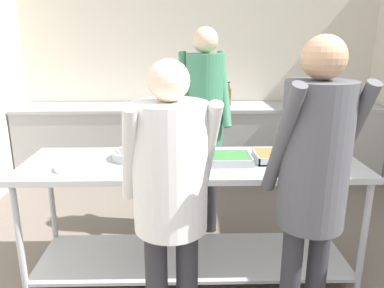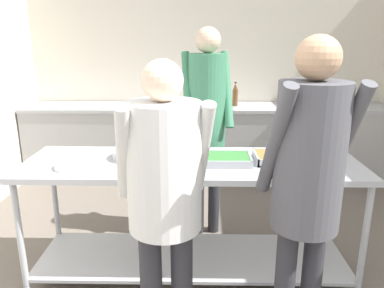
{
  "view_description": "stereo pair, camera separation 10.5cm",
  "coord_description": "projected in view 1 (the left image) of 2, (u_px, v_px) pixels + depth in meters",
  "views": [
    {
      "loc": [
        -0.21,
        -0.79,
        1.73
      ],
      "look_at": [
        -0.15,
        1.81,
        0.99
      ],
      "focal_mm": 35.0,
      "sensor_mm": 36.0,
      "label": 1
    },
    {
      "loc": [
        -0.1,
        -0.79,
        1.73
      ],
      "look_at": [
        -0.15,
        1.81,
        0.99
      ],
      "focal_mm": 35.0,
      "sensor_mm": 36.0,
      "label": 2
    }
  ],
  "objects": [
    {
      "name": "plate_stack",
      "position": [
        73.0,
        167.0,
        2.48
      ],
      "size": [
        0.24,
        0.24,
        0.04
      ],
      "color": "white",
      "rests_on": "serving_counter"
    },
    {
      "name": "serving_counter",
      "position": [
        192.0,
        199.0,
        2.72
      ],
      "size": [
        2.37,
        0.73,
        0.89
      ],
      "color": "#ADAFB5",
      "rests_on": "ground_plane"
    },
    {
      "name": "guest_serving_right",
      "position": [
        313.0,
        171.0,
        1.87
      ],
      "size": [
        0.49,
        0.4,
        1.75
      ],
      "color": "#2D2D33",
      "rests_on": "ground_plane"
    },
    {
      "name": "water_bottle",
      "position": [
        229.0,
        95.0,
        4.64
      ],
      "size": [
        0.07,
        0.07,
        0.29
      ],
      "color": "brown",
      "rests_on": "back_counter"
    },
    {
      "name": "serving_tray_vegetables",
      "position": [
        225.0,
        159.0,
        2.61
      ],
      "size": [
        0.36,
        0.26,
        0.05
      ],
      "color": "#ADAFB5",
      "rests_on": "serving_counter"
    },
    {
      "name": "serving_tray_roast",
      "position": [
        288.0,
        157.0,
        2.67
      ],
      "size": [
        0.47,
        0.27,
        0.05
      ],
      "color": "#ADAFB5",
      "rests_on": "serving_counter"
    },
    {
      "name": "wall_rear",
      "position": [
        199.0,
        70.0,
        4.9
      ],
      "size": [
        4.65,
        0.06,
        2.65
      ],
      "color": "beige",
      "rests_on": "ground_plane"
    },
    {
      "name": "back_counter",
      "position": [
        200.0,
        141.0,
        4.78
      ],
      "size": [
        4.49,
        0.65,
        0.91
      ],
      "color": "#A8A8A8",
      "rests_on": "ground_plane"
    },
    {
      "name": "guest_serving_left",
      "position": [
        170.0,
        183.0,
        1.96
      ],
      "size": [
        0.54,
        0.42,
        1.64
      ],
      "color": "#2D2D33",
      "rests_on": "ground_plane"
    },
    {
      "name": "broccoli_bowl",
      "position": [
        181.0,
        166.0,
        2.45
      ],
      "size": [
        0.19,
        0.19,
        0.09
      ],
      "color": "#3D668C",
      "rests_on": "serving_counter"
    },
    {
      "name": "cook_behind_counter",
      "position": [
        205.0,
        109.0,
        3.17
      ],
      "size": [
        0.45,
        0.4,
        1.82
      ],
      "color": "#2D2D33",
      "rests_on": "ground_plane"
    },
    {
      "name": "sauce_pan",
      "position": [
        133.0,
        154.0,
        2.7
      ],
      "size": [
        0.44,
        0.3,
        0.06
      ],
      "color": "#ADAFB5",
      "rests_on": "serving_counter"
    }
  ]
}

